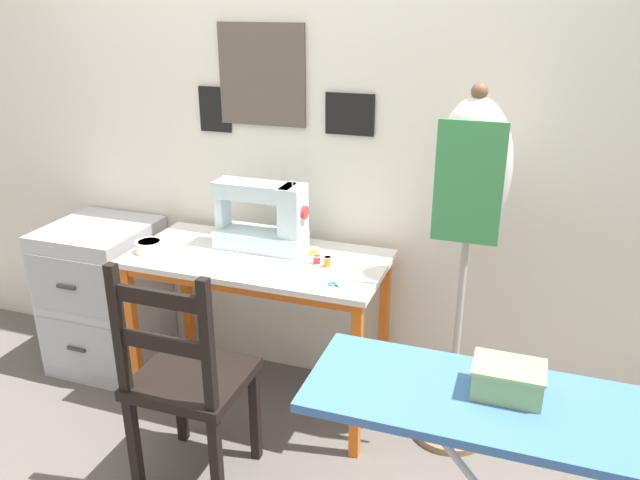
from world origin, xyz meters
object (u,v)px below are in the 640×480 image
at_px(sewing_machine, 265,219).
at_px(thread_spool_near_machine, 314,251).
at_px(wooden_chair, 188,381).
at_px(dress_form, 470,199).
at_px(ironing_board, 549,427).
at_px(thread_spool_far_edge, 327,262).
at_px(storage_box, 508,380).
at_px(fabric_bowl, 149,246).
at_px(scissors, 336,286).
at_px(thread_spool_mid_table, 317,260).
at_px(filing_cabinet, 106,296).

height_order(sewing_machine, thread_spool_near_machine, sewing_machine).
distance_m(sewing_machine, wooden_chair, 0.77).
bearing_deg(dress_form, ironing_board, -71.51).
distance_m(thread_spool_far_edge, storage_box, 1.14).
relative_size(fabric_bowl, storage_box, 0.69).
bearing_deg(ironing_board, sewing_machine, 139.79).
relative_size(sewing_machine, dress_form, 0.28).
bearing_deg(storage_box, scissors, 133.74).
distance_m(thread_spool_mid_table, filing_cabinet, 1.19).
distance_m(sewing_machine, filing_cabinet, 1.00).
relative_size(fabric_bowl, filing_cabinet, 0.16).
relative_size(scissors, wooden_chair, 0.12).
distance_m(sewing_machine, dress_form, 0.88).
bearing_deg(thread_spool_mid_table, wooden_chair, -117.88).
relative_size(filing_cabinet, dress_form, 0.50).
bearing_deg(fabric_bowl, dress_form, 6.72).
xyz_separation_m(thread_spool_far_edge, wooden_chair, (-0.35, -0.55, -0.30)).
height_order(wooden_chair, filing_cabinet, wooden_chair).
bearing_deg(fabric_bowl, storage_box, -26.30).
distance_m(thread_spool_near_machine, storage_box, 1.28).
bearing_deg(fabric_bowl, thread_spool_mid_table, 9.15).
height_order(thread_spool_near_machine, ironing_board, ironing_board).
bearing_deg(scissors, ironing_board, -43.39).
bearing_deg(wooden_chair, sewing_machine, 87.06).
bearing_deg(wooden_chair, dress_form, 34.19).
bearing_deg(fabric_bowl, filing_cabinet, 157.83).
height_order(dress_form, ironing_board, dress_form).
bearing_deg(sewing_machine, thread_spool_near_machine, 0.66).
height_order(scissors, ironing_board, ironing_board).
distance_m(thread_spool_near_machine, thread_spool_far_edge, 0.14).
distance_m(fabric_bowl, wooden_chair, 0.69).
bearing_deg(thread_spool_mid_table, fabric_bowl, -170.85).
distance_m(dress_form, storage_box, 0.94).
bearing_deg(wooden_chair, filing_cabinet, 143.63).
bearing_deg(filing_cabinet, sewing_machine, 2.33).
bearing_deg(wooden_chair, fabric_bowl, 133.58).
relative_size(thread_spool_mid_table, filing_cabinet, 0.05).
bearing_deg(thread_spool_mid_table, scissors, -52.21).
bearing_deg(thread_spool_mid_table, dress_form, 3.69).
bearing_deg(ironing_board, wooden_chair, 164.27).
bearing_deg(wooden_chair, thread_spool_mid_table, 62.12).
bearing_deg(storage_box, thread_spool_far_edge, 131.19).
height_order(thread_spool_mid_table, thread_spool_far_edge, thread_spool_far_edge).
relative_size(thread_spool_far_edge, storage_box, 0.26).
relative_size(scissors, filing_cabinet, 0.15).
bearing_deg(thread_spool_far_edge, dress_form, 5.80).
height_order(fabric_bowl, thread_spool_mid_table, fabric_bowl).
relative_size(ironing_board, storage_box, 6.84).
relative_size(fabric_bowl, thread_spool_mid_table, 3.10).
xyz_separation_m(thread_spool_near_machine, ironing_board, (0.95, -0.99, 0.06)).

